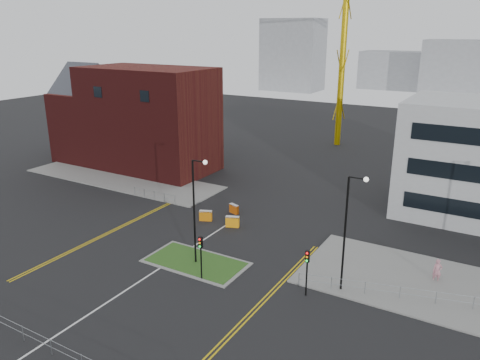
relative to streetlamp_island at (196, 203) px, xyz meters
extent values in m
plane|color=black|center=(-2.22, -8.00, -5.41)|extent=(200.00, 200.00, 0.00)
cube|color=slate|center=(-22.22, 14.00, -5.35)|extent=(28.00, 8.00, 0.12)
cube|color=slate|center=(19.78, 6.00, -5.35)|extent=(24.00, 10.00, 0.12)
cube|color=slate|center=(-0.22, 0.00, -5.37)|extent=(8.60, 4.60, 0.08)
cube|color=#24521B|center=(-0.22, 0.00, -5.35)|extent=(8.00, 4.00, 0.12)
cube|color=#461111|center=(-22.22, 20.00, 1.59)|extent=(18.00, 10.00, 14.00)
cube|color=black|center=(-26.22, 14.98, 5.59)|extent=(1.40, 0.10, 1.40)
cube|color=black|center=(-18.22, 14.98, 5.59)|extent=(1.40, 0.10, 1.40)
cube|color=#461111|center=(-34.22, 20.00, -0.41)|extent=(6.00, 10.00, 10.00)
cube|color=#2D3038|center=(-34.22, 20.00, 4.59)|extent=(6.40, 8.49, 8.49)
cylinder|color=gold|center=(-4.22, 47.00, 12.50)|extent=(1.00, 1.00, 35.83)
cylinder|color=black|center=(-0.22, 0.00, -0.91)|extent=(0.16, 0.16, 9.00)
cylinder|color=black|center=(0.38, 0.00, 3.59)|extent=(1.20, 0.10, 0.10)
sphere|color=silver|center=(0.98, 0.00, 3.59)|extent=(0.36, 0.36, 0.36)
cylinder|color=black|center=(11.78, 2.00, -0.91)|extent=(0.16, 0.16, 9.00)
cylinder|color=black|center=(12.38, 2.00, 3.59)|extent=(1.20, 0.10, 0.10)
sphere|color=silver|center=(12.98, 2.00, 3.59)|extent=(0.36, 0.36, 0.36)
cylinder|color=black|center=(1.78, -2.00, -3.91)|extent=(0.12, 0.12, 3.00)
cube|color=black|center=(1.78, -2.00, -2.21)|extent=(0.28, 0.22, 0.90)
sphere|color=red|center=(1.78, -2.13, -1.91)|extent=(0.18, 0.18, 0.18)
sphere|color=orange|center=(1.78, -2.13, -2.21)|extent=(0.18, 0.18, 0.18)
sphere|color=#0CCC33|center=(1.78, -2.13, -2.51)|extent=(0.18, 0.18, 0.18)
cylinder|color=black|center=(9.78, 0.00, -3.91)|extent=(0.12, 0.12, 3.00)
cube|color=black|center=(9.78, 0.00, -2.21)|extent=(0.28, 0.22, 0.90)
sphere|color=red|center=(9.78, -0.13, -1.91)|extent=(0.18, 0.18, 0.18)
sphere|color=orange|center=(9.78, -0.13, -2.21)|extent=(0.18, 0.18, 0.18)
sphere|color=#0CCC33|center=(9.78, -0.13, -2.51)|extent=(0.18, 0.18, 0.18)
cylinder|color=gray|center=(-2.22, -14.00, -4.36)|extent=(24.00, 0.04, 0.04)
cylinder|color=gray|center=(-2.22, -14.00, -4.86)|extent=(24.00, 0.04, 0.04)
cylinder|color=gray|center=(-13.22, 10.00, -4.36)|extent=(6.00, 0.04, 0.04)
cylinder|color=gray|center=(-13.22, 10.00, -4.86)|extent=(6.00, 0.04, 0.04)
cylinder|color=gray|center=(-16.22, 10.00, -4.86)|extent=(0.05, 0.05, 1.10)
cylinder|color=gray|center=(-10.22, 10.00, -4.86)|extent=(0.05, 0.05, 1.10)
cylinder|color=gray|center=(18.28, 3.50, -4.36)|extent=(19.01, 5.04, 0.04)
cylinder|color=gray|center=(18.28, 3.50, -4.86)|extent=(19.01, 5.04, 0.04)
cylinder|color=gray|center=(8.78, 1.00, -4.86)|extent=(0.05, 0.05, 1.10)
cube|color=silver|center=(-2.22, -6.00, -5.41)|extent=(0.15, 30.00, 0.01)
cube|color=gold|center=(-11.22, 2.00, -5.41)|extent=(0.12, 24.00, 0.01)
cube|color=gold|center=(-10.92, 2.00, -5.41)|extent=(0.12, 24.00, 0.01)
cube|color=gold|center=(7.28, -2.00, -5.41)|extent=(0.12, 20.00, 0.01)
cube|color=gold|center=(7.58, -2.00, -5.41)|extent=(0.12, 20.00, 0.01)
cube|color=gray|center=(-42.22, 112.00, 5.59)|extent=(18.00, 12.00, 22.00)
cube|color=gray|center=(7.78, 122.00, 2.59)|extent=(24.00, 12.00, 16.00)
cube|color=gray|center=(-10.22, 132.00, 0.59)|extent=(30.00, 12.00, 12.00)
imported|color=#C7818F|center=(17.80, 6.94, -4.46)|extent=(0.80, 0.65, 1.92)
cube|color=orange|center=(-4.67, 8.00, -4.88)|extent=(1.35, 0.90, 1.07)
cube|color=silver|center=(-4.67, 8.00, -4.39)|extent=(1.35, 0.90, 0.13)
cube|color=#FE9C0E|center=(-1.45, 8.00, -4.86)|extent=(1.41, 0.89, 1.12)
cube|color=silver|center=(-1.45, 8.00, -4.35)|extent=(1.41, 0.89, 0.13)
cube|color=#CB520B|center=(-3.22, 11.22, -4.93)|extent=(1.23, 0.77, 0.98)
cube|color=silver|center=(-3.22, 11.22, -4.49)|extent=(1.23, 0.77, 0.12)
camera|label=1|loc=(20.95, -28.67, 13.41)|focal=35.00mm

